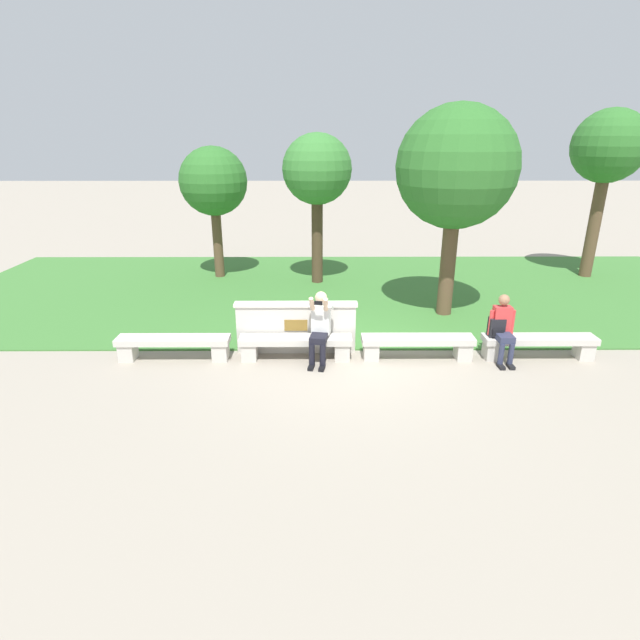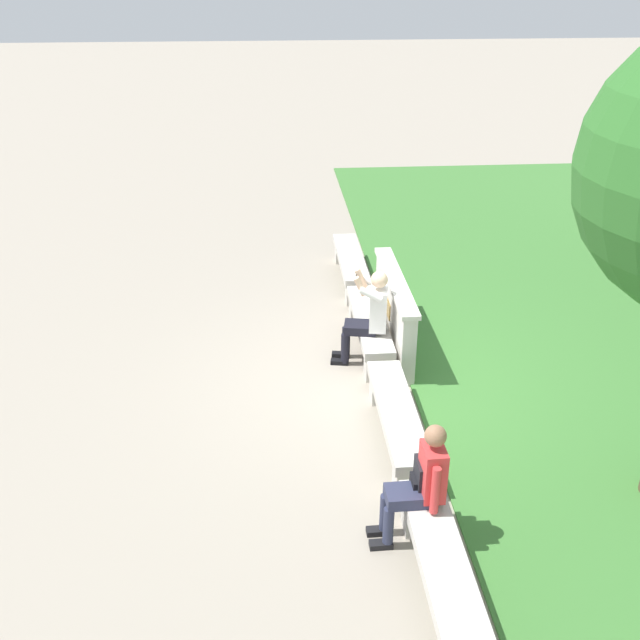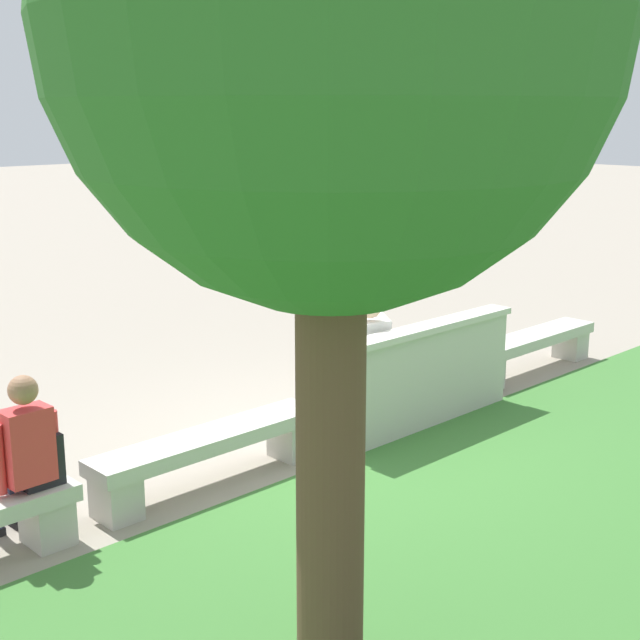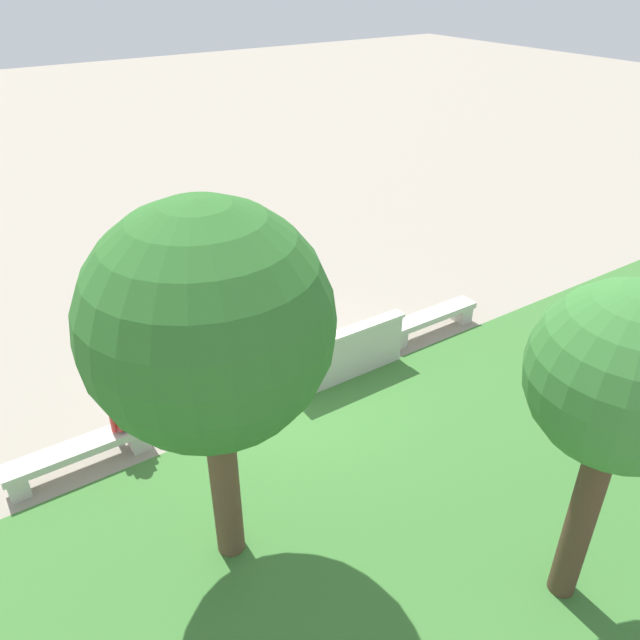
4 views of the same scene
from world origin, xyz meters
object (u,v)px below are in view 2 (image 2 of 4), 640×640
at_px(bench_near, 369,326).
at_px(person_distant, 420,481).
at_px(backpack, 426,478).
at_px(bench_main, 351,264).
at_px(bench_far, 443,572).
at_px(bench_mid, 397,419).
at_px(person_photographer, 369,313).

relative_size(bench_near, person_distant, 1.67).
xyz_separation_m(person_distant, backpack, (-0.09, 0.07, -0.05)).
bearing_deg(bench_main, bench_far, 0.00).
bearing_deg(backpack, bench_mid, -179.85).
bearing_deg(bench_main, bench_mid, 0.00).
distance_m(person_photographer, backpack, 3.30).
distance_m(bench_mid, bench_far, 2.30).
distance_m(bench_main, person_photographer, 2.79).
xyz_separation_m(bench_far, person_distant, (-0.75, -0.07, 0.37)).
distance_m(bench_near, bench_mid, 2.30).
distance_m(bench_main, bench_far, 6.89).
distance_m(person_photographer, person_distant, 3.38).
bearing_deg(backpack, bench_near, -179.94).
height_order(bench_mid, person_distant, person_distant).
bearing_deg(bench_mid, bench_far, 0.00).
height_order(bench_main, person_distant, person_distant).
relative_size(bench_near, bench_mid, 1.00).
relative_size(bench_main, bench_mid, 1.00).
xyz_separation_m(bench_main, person_distant, (6.14, -0.07, 0.37)).
xyz_separation_m(bench_near, person_distant, (3.84, -0.07, 0.37)).
distance_m(bench_mid, backpack, 1.49).
bearing_deg(bench_main, person_photographer, -1.59).
height_order(person_photographer, backpack, person_photographer).
distance_m(bench_near, backpack, 3.76).
bearing_deg(person_photographer, bench_main, 178.41).
xyz_separation_m(person_photographer, backpack, (3.29, 0.08, -0.11)).
relative_size(person_photographer, person_distant, 1.05).
relative_size(bench_mid, person_distant, 1.67).
relative_size(bench_mid, backpack, 4.92).
height_order(person_photographer, person_distant, person_photographer).
bearing_deg(bench_main, person_distant, -0.62).
relative_size(bench_near, person_photographer, 1.60).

